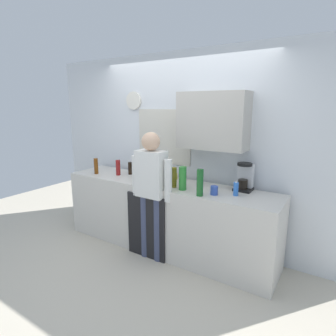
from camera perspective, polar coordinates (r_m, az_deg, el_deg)
ground_plane at (r=3.74m, az=-3.23°, el=-17.81°), size 8.00×8.00×0.00m
kitchen_counter at (r=3.76m, az=-0.60°, el=-9.81°), size 2.94×0.64×0.92m
dishwasher_panel at (r=3.56m, az=-4.55°, el=-11.95°), size 0.56×0.02×0.83m
back_wall_assembly at (r=3.82m, az=3.51°, el=4.57°), size 4.54×0.42×2.60m
coffee_maker at (r=3.39m, az=15.47°, el=-1.97°), size 0.20×0.20×0.33m
bottle_clear_soda at (r=3.28m, az=3.02°, el=-2.12°), size 0.09×0.09×0.28m
bottle_dark_sauce at (r=4.06m, az=-7.80°, el=-0.04°), size 0.06×0.06×0.18m
bottle_red_vinegar at (r=4.04m, az=-10.22°, el=0.09°), size 0.06×0.06×0.22m
bottle_olive_oil at (r=3.37m, az=1.30°, el=-1.94°), size 0.06×0.06×0.25m
bottle_amber_beer at (r=4.18m, az=-14.56°, el=0.39°), size 0.06×0.06×0.23m
bottle_green_wine at (r=3.07m, az=6.58°, el=-3.01°), size 0.07×0.07×0.30m
cup_blue_mug at (r=3.16m, az=9.47°, el=-4.57°), size 0.08×0.08×0.10m
cup_yellow_cup at (r=3.76m, az=1.39°, el=-1.69°), size 0.07×0.07×0.09m
mixing_bowl at (r=3.63m, az=-2.86°, el=-2.27°), size 0.22×0.22×0.08m
dish_soap at (r=3.17m, az=13.78°, el=-4.16°), size 0.06×0.06×0.18m
person_at_sink at (r=3.36m, az=-3.43°, el=-3.74°), size 0.57×0.22×1.60m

